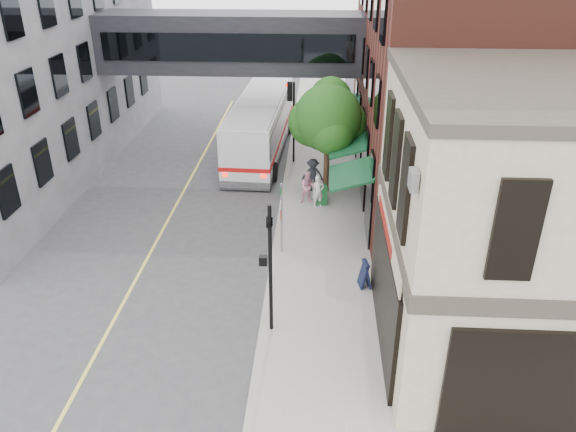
# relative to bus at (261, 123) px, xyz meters

# --- Properties ---
(ground) EXTENTS (120.00, 120.00, 0.00)m
(ground) POSITION_rel_bus_xyz_m (1.61, -18.91, -1.79)
(ground) COLOR #38383A
(ground) RESTS_ON ground
(sidewalk_main) EXTENTS (4.00, 60.00, 0.15)m
(sidewalk_main) POSITION_rel_bus_xyz_m (3.61, -4.91, -1.71)
(sidewalk_main) COLOR gray
(sidewalk_main) RESTS_ON ground
(corner_building) EXTENTS (10.19, 8.12, 8.45)m
(corner_building) POSITION_rel_bus_xyz_m (10.59, -16.91, 2.42)
(corner_building) COLOR tan
(corner_building) RESTS_ON ground
(brick_building) EXTENTS (13.76, 18.00, 14.00)m
(brick_building) POSITION_rel_bus_xyz_m (11.59, -3.91, 5.20)
(brick_building) COLOR #512219
(brick_building) RESTS_ON ground
(skyway_bridge) EXTENTS (14.00, 3.18, 3.00)m
(skyway_bridge) POSITION_rel_bus_xyz_m (-1.39, -0.91, 4.71)
(skyway_bridge) COLOR black
(skyway_bridge) RESTS_ON ground
(traffic_signal_near) EXTENTS (0.44, 0.22, 4.60)m
(traffic_signal_near) POSITION_rel_bus_xyz_m (1.98, -16.91, 1.19)
(traffic_signal_near) COLOR black
(traffic_signal_near) RESTS_ON sidewalk_main
(traffic_signal_far) EXTENTS (0.53, 0.28, 4.50)m
(traffic_signal_far) POSITION_rel_bus_xyz_m (1.87, -1.91, 1.55)
(traffic_signal_far) COLOR black
(traffic_signal_far) RESTS_ON sidewalk_main
(street_sign_pole) EXTENTS (0.08, 0.75, 3.00)m
(street_sign_pole) POSITION_rel_bus_xyz_m (2.00, -11.91, 0.14)
(street_sign_pole) COLOR gray
(street_sign_pole) RESTS_ON sidewalk_main
(street_tree) EXTENTS (3.80, 3.20, 5.60)m
(street_tree) POSITION_rel_bus_xyz_m (3.81, -5.69, 2.12)
(street_tree) COLOR #382619
(street_tree) RESTS_ON sidewalk_main
(lane_marking) EXTENTS (0.12, 40.00, 0.01)m
(lane_marking) POSITION_rel_bus_xyz_m (-3.39, -8.91, -1.78)
(lane_marking) COLOR #D8CC4C
(lane_marking) RESTS_ON ground
(bus) EXTENTS (3.30, 11.97, 3.19)m
(bus) POSITION_rel_bus_xyz_m (0.00, 0.00, 0.00)
(bus) COLOR silver
(bus) RESTS_ON ground
(pedestrian_a) EXTENTS (0.65, 0.54, 1.54)m
(pedestrian_a) POSITION_rel_bus_xyz_m (3.44, -7.63, -0.87)
(pedestrian_a) COLOR silver
(pedestrian_a) RESTS_ON sidewalk_main
(pedestrian_b) EXTENTS (0.84, 0.70, 1.57)m
(pedestrian_b) POSITION_rel_bus_xyz_m (2.97, -7.20, -0.86)
(pedestrian_b) COLOR pink
(pedestrian_b) RESTS_ON sidewalk_main
(pedestrian_c) EXTENTS (1.17, 0.78, 1.69)m
(pedestrian_c) POSITION_rel_bus_xyz_m (3.16, -5.82, -0.79)
(pedestrian_c) COLOR black
(pedestrian_c) RESTS_ON sidewalk_main
(newspaper_box) EXTENTS (0.54, 0.49, 0.96)m
(newspaper_box) POSITION_rel_bus_xyz_m (3.60, -7.37, -1.16)
(newspaper_box) COLOR #135526
(newspaper_box) RESTS_ON sidewalk_main
(sandwich_board) EXTENTS (0.47, 0.63, 1.02)m
(sandwich_board) POSITION_rel_bus_xyz_m (5.21, -14.24, -1.13)
(sandwich_board) COLOR black
(sandwich_board) RESTS_ON sidewalk_main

